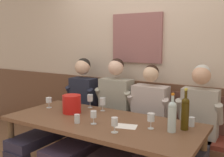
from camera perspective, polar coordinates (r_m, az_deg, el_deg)
name	(u,v)px	position (r m, az deg, el deg)	size (l,w,h in m)	color
room_wall_back	(143,53)	(3.51, 6.80, 5.62)	(6.80, 0.12, 2.80)	beige
wood_wainscot_panel	(140,118)	(3.62, 6.20, -8.64)	(6.80, 0.03, 1.02)	brown
wall_bench	(133,139)	(3.52, 4.64, -13.12)	(2.37, 0.42, 0.94)	brown
dining_table	(101,127)	(2.78, -2.38, -10.68)	(2.07, 0.91, 0.74)	brown
person_left_seat	(67,110)	(3.53, -9.94, -6.91)	(0.47, 1.37, 1.32)	#272435
person_center_left_seat	(101,117)	(3.20, -2.45, -8.49)	(0.53, 1.37, 1.34)	#322B31
person_center_right_seat	(136,127)	(2.96, 5.33, -10.62)	(0.54, 1.37, 1.28)	#32363C
person_right_seat	(190,136)	(2.76, 16.64, -12.07)	(0.50, 1.36, 1.31)	#252537
ice_bucket	(72,104)	(3.04, -8.82, -5.54)	(0.21, 0.21, 0.21)	red
wine_bottle_amber_mid	(185,112)	(2.53, 15.74, -7.14)	(0.07, 0.07, 0.39)	#3E2E08
wine_bottle_clear_water	(172,115)	(2.44, 13.05, -7.89)	(0.08, 0.08, 0.36)	silver
wine_glass_mid_left	(67,100)	(3.21, -9.91, -4.68)	(0.06, 0.06, 0.16)	silver
wine_glass_center_rear	(93,115)	(2.62, -4.09, -8.00)	(0.06, 0.06, 0.13)	silver
wine_glass_near_bucket	(103,102)	(3.09, -2.08, -5.19)	(0.07, 0.07, 0.16)	silver
wine_glass_mid_right	(115,123)	(2.38, 0.56, -9.65)	(0.07, 0.07, 0.14)	silver
wine_glass_left_end	(68,100)	(3.31, -9.57, -4.59)	(0.07, 0.07, 0.13)	silver
wine_glass_center_front	(49,101)	(3.32, -13.69, -4.74)	(0.07, 0.07, 0.13)	silver
wine_glass_right_end	(151,118)	(2.50, 8.55, -8.57)	(0.07, 0.07, 0.15)	silver
wine_glass_by_bottle	(90,99)	(3.24, -4.84, -4.40)	(0.07, 0.07, 0.17)	silver
water_tumbler_left	(192,122)	(2.68, 17.06, -9.04)	(0.06, 0.06, 0.09)	silver
water_tumbler_center	(77,119)	(2.68, -7.66, -8.73)	(0.06, 0.06, 0.09)	silver
tasting_sheet_left_guest	(126,126)	(2.57, 3.08, -10.43)	(0.21, 0.15, 0.00)	white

